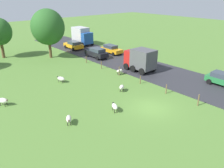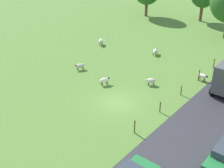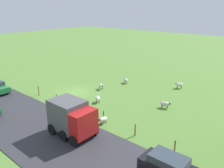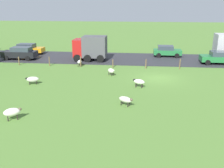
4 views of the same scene
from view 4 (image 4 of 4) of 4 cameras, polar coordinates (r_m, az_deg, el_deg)
name	(u,v)px [view 4 (image 4 of 4)]	position (r m, az deg, el deg)	size (l,w,h in m)	color
ground_plane	(158,78)	(26.77, 10.29, 1.32)	(160.00, 160.00, 0.00)	#517A33
road_strip	(154,59)	(35.53, 9.36, 5.51)	(8.00, 80.00, 0.06)	#2D2D33
sheep_0	(126,100)	(19.21, 3.05, -3.52)	(0.94, 1.19, 0.73)	beige
sheep_1	(111,71)	(27.21, -0.18, 2.97)	(1.06, 1.01, 0.76)	beige
sheep_2	(12,112)	(18.20, -21.50, -5.90)	(1.02, 1.20, 0.82)	silver
sheep_3	(33,79)	(25.35, -17.39, 0.99)	(0.83, 1.30, 0.76)	beige
sheep_4	(80,62)	(31.48, -7.27, 4.95)	(1.15, 0.51, 0.76)	white
sheep_5	(139,82)	(23.41, 6.08, 0.49)	(0.85, 1.18, 0.78)	silver
fence_post_0	(180,64)	(30.68, 14.98, 4.31)	(0.12, 0.12, 1.24)	brown
fence_post_1	(146,64)	(30.34, 7.61, 4.47)	(0.12, 0.12, 1.08)	brown
fence_post_2	(113,64)	(30.49, 0.19, 4.62)	(0.12, 0.12, 1.01)	brown
fence_post_3	(81,62)	(31.10, -7.04, 5.01)	(0.12, 0.12, 1.28)	brown
fence_post_4	(49,61)	(32.23, -13.88, 4.97)	(0.12, 0.12, 1.17)	brown
fence_post_5	(19,61)	(33.77, -20.17, 4.89)	(0.12, 0.12, 1.08)	brown
truck_0	(91,47)	(34.23, -4.79, 8.19)	(2.76, 4.27, 3.20)	#B21919
car_1	(20,53)	(36.94, -19.94, 6.57)	(2.03, 4.60, 1.68)	black
car_2	(218,57)	(34.90, 22.67, 5.56)	(2.20, 4.12, 1.56)	#237238
car_3	(28,49)	(40.58, -18.26, 7.57)	(1.98, 4.44, 1.53)	orange
car_4	(167,51)	(37.46, 12.19, 7.27)	(2.03, 3.90, 1.54)	#237238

